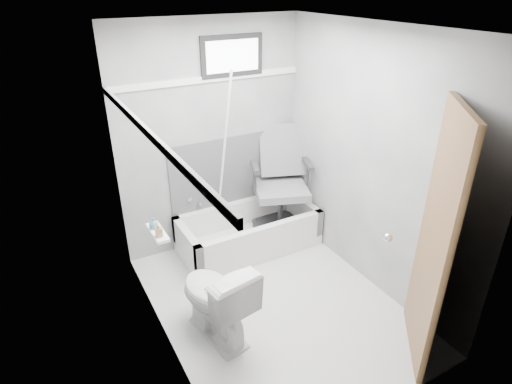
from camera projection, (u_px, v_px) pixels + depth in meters
floor at (274, 303)px, 3.97m from camera, size 2.60×2.60×0.00m
ceiling at (281, 28)px, 2.89m from camera, size 2.60×2.60×0.00m
wall_back at (212, 139)px, 4.44m from camera, size 2.00×0.02×2.40m
wall_front at (398, 275)px, 2.41m from camera, size 2.00×0.02×2.40m
wall_left at (156, 217)px, 2.99m from camera, size 0.02×2.60×2.40m
wall_right at (371, 163)px, 3.86m from camera, size 0.02×2.60×2.40m
bathtub at (249, 231)px, 4.70m from camera, size 1.50×0.70×0.42m
office_chair at (281, 183)px, 4.68m from camera, size 0.85×0.85×1.15m
toilet at (215, 299)px, 3.46m from camera, size 0.54×0.82×0.74m
door at (495, 254)px, 2.94m from camera, size 0.78×0.78×2.00m
window at (232, 56)px, 4.17m from camera, size 0.66×0.04×0.40m
backerboard at (234, 170)px, 4.72m from camera, size 1.50×0.02×0.78m
trim_back at (209, 79)px, 4.15m from camera, size 2.00×0.02×0.06m
trim_left at (147, 132)px, 2.72m from camera, size 0.02×2.60×0.06m
pole at (223, 160)px, 4.33m from camera, size 0.02×0.52×1.89m
shelf at (158, 232)px, 3.38m from camera, size 0.10×0.32×0.02m
soap_bottle_a at (159, 230)px, 3.28m from camera, size 0.05×0.05×0.11m
soap_bottle_b at (153, 223)px, 3.39m from camera, size 0.10×0.10×0.09m
faucet at (199, 200)px, 4.63m from camera, size 0.26×0.10×0.16m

